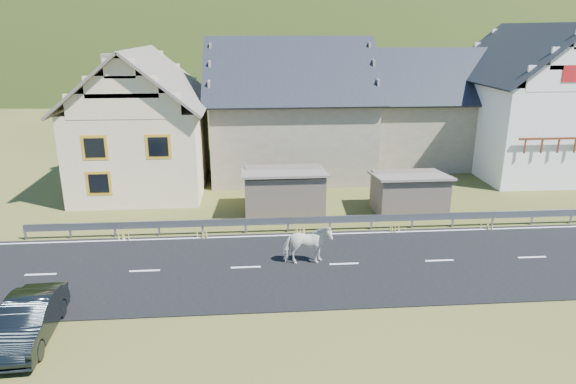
{
  "coord_description": "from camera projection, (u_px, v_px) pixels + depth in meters",
  "views": [
    {
      "loc": [
        -3.78,
        -18.8,
        9.22
      ],
      "look_at": [
        -2.14,
        1.88,
        2.58
      ],
      "focal_mm": 32.0,
      "sensor_mm": 36.0,
      "label": 1
    }
  ],
  "objects": [
    {
      "name": "car",
      "position": [
        28.0,
        321.0,
        15.73
      ],
      "size": [
        1.61,
        4.06,
        1.31
      ],
      "primitive_type": "imported",
      "rotation": [
        0.0,
        0.0,
        0.06
      ],
      "color": "black",
      "rests_on": "ground"
    },
    {
      "name": "shed_left",
      "position": [
        284.0,
        192.0,
        26.62
      ],
      "size": [
        4.3,
        3.3,
        2.4
      ],
      "primitive_type": "cube",
      "color": "#6B5B4E",
      "rests_on": "ground"
    },
    {
      "name": "house_cream",
      "position": [
        142.0,
        114.0,
        30.25
      ],
      "size": [
        7.8,
        9.8,
        8.3
      ],
      "color": "beige",
      "rests_on": "ground"
    },
    {
      "name": "house_stone_b",
      "position": [
        427.0,
        102.0,
        36.46
      ],
      "size": [
        9.8,
        8.8,
        8.1
      ],
      "color": "gray",
      "rests_on": "ground"
    },
    {
      "name": "guardrail",
      "position": [
        330.0,
        220.0,
        24.26
      ],
      "size": [
        28.1,
        0.09,
        0.75
      ],
      "color": "#93969B",
      "rests_on": "ground"
    },
    {
      "name": "house_stone_a",
      "position": [
        290.0,
        101.0,
        33.69
      ],
      "size": [
        10.8,
        9.8,
        8.9
      ],
      "color": "gray",
      "rests_on": "ground"
    },
    {
      "name": "house_white",
      "position": [
        532.0,
        94.0,
        33.81
      ],
      "size": [
        8.8,
        10.8,
        9.7
      ],
      "color": "white",
      "rests_on": "ground"
    },
    {
      "name": "shed_right",
      "position": [
        409.0,
        194.0,
        26.67
      ],
      "size": [
        3.8,
        2.9,
        2.2
      ],
      "primitive_type": "cube",
      "color": "#6B5B4E",
      "rests_on": "ground"
    },
    {
      "name": "ground",
      "position": [
        344.0,
        265.0,
        20.94
      ],
      "size": [
        160.0,
        160.0,
        0.0
      ],
      "primitive_type": "plane",
      "color": "#3D4215",
      "rests_on": "ground"
    },
    {
      "name": "road",
      "position": [
        344.0,
        264.0,
        20.93
      ],
      "size": [
        60.0,
        7.0,
        0.04
      ],
      "primitive_type": "cube",
      "color": "black",
      "rests_on": "ground"
    },
    {
      "name": "horse",
      "position": [
        307.0,
        245.0,
        20.72
      ],
      "size": [
        0.94,
        1.97,
        1.65
      ],
      "primitive_type": "imported",
      "rotation": [
        0.0,
        0.0,
        1.6
      ],
      "color": "silver",
      "rests_on": "road"
    },
    {
      "name": "mountain",
      "position": [
        270.0,
        107.0,
        198.31
      ],
      "size": [
        440.0,
        280.0,
        260.0
      ],
      "primitive_type": "ellipsoid",
      "color": "#2C3D16",
      "rests_on": "ground"
    },
    {
      "name": "lane_markings",
      "position": [
        344.0,
        264.0,
        20.93
      ],
      "size": [
        60.0,
        6.6,
        0.01
      ],
      "primitive_type": "cube",
      "color": "silver",
      "rests_on": "road"
    },
    {
      "name": "conifer_patch",
      "position": [
        26.0,
        43.0,
        119.42
      ],
      "size": [
        76.0,
        50.0,
        28.0
      ],
      "primitive_type": "ellipsoid",
      "color": "black",
      "rests_on": "ground"
    }
  ]
}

